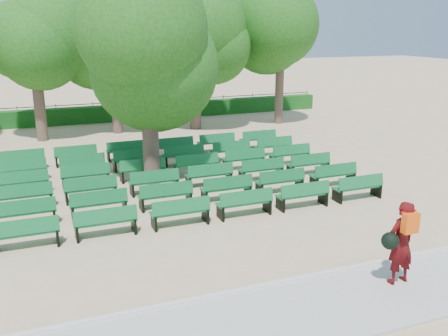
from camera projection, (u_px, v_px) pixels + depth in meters
name	position (u px, v px, depth m)	size (l,w,h in m)	color
ground	(184.00, 196.00, 16.07)	(120.00, 120.00, 0.00)	tan
paving	(299.00, 314.00, 9.44)	(30.00, 2.20, 0.06)	#B6B6B1
curb	(271.00, 285.00, 10.47)	(30.00, 0.12, 0.10)	silver
hedge	(112.00, 113.00, 28.48)	(26.00, 0.70, 0.90)	#165619
fence	(112.00, 120.00, 28.96)	(26.00, 0.10, 1.02)	black
tree_line	(126.00, 135.00, 25.02)	(21.80, 6.80, 7.04)	#226019
bench_array	(175.00, 181.00, 17.37)	(1.62, 0.53, 1.02)	#126A34
tree_among	(147.00, 56.00, 16.21)	(4.30, 4.30, 6.29)	brown
person	(400.00, 242.00, 10.29)	(0.87, 0.53, 1.81)	#460A0C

